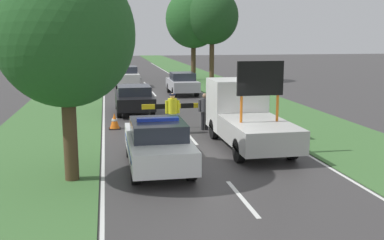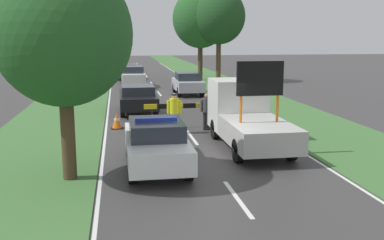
{
  "view_description": "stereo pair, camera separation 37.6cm",
  "coord_description": "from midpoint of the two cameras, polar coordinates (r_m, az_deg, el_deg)",
  "views": [
    {
      "loc": [
        -3.25,
        -13.38,
        4.02
      ],
      "look_at": [
        -0.33,
        1.89,
        1.1
      ],
      "focal_mm": 42.0,
      "sensor_mm": 36.0,
      "label": 1
    },
    {
      "loc": [
        -2.88,
        -13.45,
        4.02
      ],
      "look_at": [
        -0.33,
        1.89,
        1.1
      ],
      "focal_mm": 42.0,
      "sensor_mm": 36.0,
      "label": 2
    }
  ],
  "objects": [
    {
      "name": "grass_verge_left",
      "position": [
        33.76,
        -15.38,
        3.45
      ],
      "size": [
        4.47,
        120.0,
        0.03
      ],
      "color": "#427038",
      "rests_on": "ground"
    },
    {
      "name": "work_truck",
      "position": [
        16.77,
        6.14,
        0.59
      ],
      "size": [
        2.04,
        5.47,
        3.21
      ],
      "rotation": [
        0.0,
        0.0,
        3.07
      ],
      "color": "white",
      "rests_on": "ground"
    },
    {
      "name": "police_car",
      "position": [
        13.84,
        -5.16,
        -2.95
      ],
      "size": [
        1.81,
        4.65,
        1.6
      ],
      "rotation": [
        0.0,
        0.0,
        0.01
      ],
      "color": "white",
      "rests_on": "ground"
    },
    {
      "name": "lane_markings",
      "position": [
        31.97,
        -5.23,
        3.38
      ],
      "size": [
        7.0,
        73.21,
        0.01
      ],
      "color": "silver",
      "rests_on": "ground"
    },
    {
      "name": "roadside_tree_mid_right",
      "position": [
        12.68,
        -16.67,
        10.35
      ],
      "size": [
        3.75,
        3.75,
        6.04
      ],
      "color": "#4C3823",
      "rests_on": "ground"
    },
    {
      "name": "road_barrier",
      "position": [
        19.78,
        -1.99,
        1.6
      ],
      "size": [
        3.43,
        0.08,
        1.09
      ],
      "rotation": [
        0.0,
        0.0,
        0.01
      ],
      "color": "black",
      "rests_on": "ground"
    },
    {
      "name": "queued_car_van_white",
      "position": [
        36.37,
        -8.6,
        5.53
      ],
      "size": [
        1.8,
        4.64,
        1.65
      ],
      "rotation": [
        0.0,
        0.0,
        3.14
      ],
      "color": "silver",
      "rests_on": "ground"
    },
    {
      "name": "queued_car_hatch_blue",
      "position": [
        43.21,
        -9.38,
        6.14
      ],
      "size": [
        1.95,
        4.56,
        1.38
      ],
      "rotation": [
        0.0,
        0.0,
        3.14
      ],
      "color": "navy",
      "rests_on": "ground"
    },
    {
      "name": "traffic_cone_centre_front",
      "position": [
        19.99,
        -10.35,
        -0.13
      ],
      "size": [
        0.51,
        0.51,
        0.7
      ],
      "color": "black",
      "rests_on": "ground"
    },
    {
      "name": "traffic_cone_near_police",
      "position": [
        14.93,
        -0.86,
        -3.92
      ],
      "size": [
        0.39,
        0.39,
        0.55
      ],
      "color": "black",
      "rests_on": "ground"
    },
    {
      "name": "roadside_tree_mid_left",
      "position": [
        53.76,
        -13.84,
        10.44
      ],
      "size": [
        3.74,
        3.74,
        6.09
      ],
      "color": "#4C3823",
      "rests_on": "ground"
    },
    {
      "name": "queued_car_sedan_silver",
      "position": [
        31.2,
        -1.58,
        4.69
      ],
      "size": [
        1.76,
        4.06,
        1.54
      ],
      "rotation": [
        0.0,
        0.0,
        3.14
      ],
      "color": "#B2B2B7",
      "rests_on": "ground"
    },
    {
      "name": "pedestrian_civilian",
      "position": [
        19.34,
        1.07,
        1.46
      ],
      "size": [
        0.57,
        0.36,
        1.6
      ],
      "rotation": [
        0.0,
        0.0,
        -0.1
      ],
      "color": "#232326",
      "rests_on": "ground"
    },
    {
      "name": "queued_car_sedan_black",
      "position": [
        23.99,
        -7.81,
        2.74
      ],
      "size": [
        1.9,
        4.29,
        1.45
      ],
      "rotation": [
        0.0,
        0.0,
        3.14
      ],
      "color": "black",
      "rests_on": "ground"
    },
    {
      "name": "grass_verge_right",
      "position": [
        34.8,
        4.01,
        4.01
      ],
      "size": [
        4.47,
        120.0,
        0.03
      ],
      "color": "#427038",
      "rests_on": "ground"
    },
    {
      "name": "roadside_tree_near_left",
      "position": [
        41.24,
        -0.08,
        12.73
      ],
      "size": [
        4.99,
        4.99,
        8.16
      ],
      "color": "#4C3823",
      "rests_on": "ground"
    },
    {
      "name": "ground_plane",
      "position": [
        14.34,
        1.99,
        -5.66
      ],
      "size": [
        160.0,
        160.0,
        0.0
      ],
      "primitive_type": "plane",
      "color": "#3D3A3A"
    },
    {
      "name": "roadside_tree_near_right",
      "position": [
        40.03,
        2.29,
        12.97
      ],
      "size": [
        4.58,
        4.58,
        8.08
      ],
      "color": "#4C3823",
      "rests_on": "ground"
    },
    {
      "name": "police_officer",
      "position": [
        18.62,
        -3.07,
        1.31
      ],
      "size": [
        0.61,
        0.39,
        1.69
      ],
      "rotation": [
        0.0,
        0.0,
        3.64
      ],
      "color": "#191E38",
      "rests_on": "ground"
    }
  ]
}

